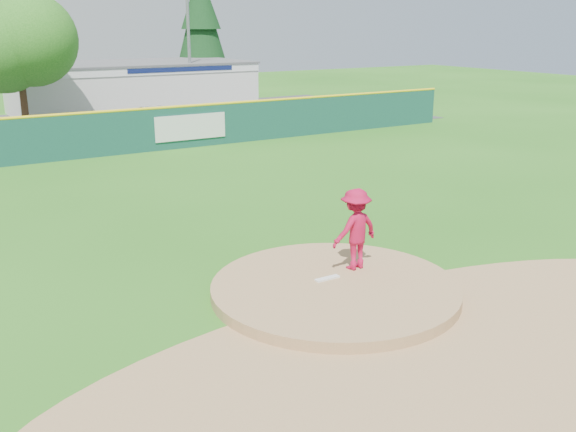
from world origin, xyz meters
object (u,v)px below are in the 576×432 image
conifer_tree (201,26)px  deciduous_tree (18,48)px  van (162,116)px  pool_building_grp (132,87)px  light_pole_right (188,27)px  pitcher (355,229)px

conifer_tree → deciduous_tree: bearing=-143.7°
van → pool_building_grp: pool_building_grp is taller
deciduous_tree → light_pole_right: size_ratio=0.74×
conifer_tree → light_pole_right: 8.06m
pool_building_grp → deciduous_tree: (-8.00, -6.99, 2.89)m
pitcher → deciduous_tree: size_ratio=0.26×
pool_building_grp → deciduous_tree: bearing=-138.8°
light_pole_right → deciduous_tree: bearing=-160.0°
conifer_tree → pitcher: bearing=-108.8°
deciduous_tree → conifer_tree: size_ratio=0.77×
pitcher → deciduous_tree: bearing=-88.4°
van → pool_building_grp: (0.69, 7.35, 1.01)m
pitcher → light_pole_right: light_pole_right is taller
van → conifer_tree: 14.56m
pitcher → deciduous_tree: 24.85m
pool_building_grp → conifer_tree: bearing=29.8°
pool_building_grp → deciduous_tree: size_ratio=2.07×
van → deciduous_tree: 8.30m
pitcher → van: (4.37, 24.09, -0.55)m
deciduous_tree → light_pole_right: 11.75m
pitcher → deciduous_tree: deciduous_tree is taller
pitcher → light_pole_right: 29.88m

